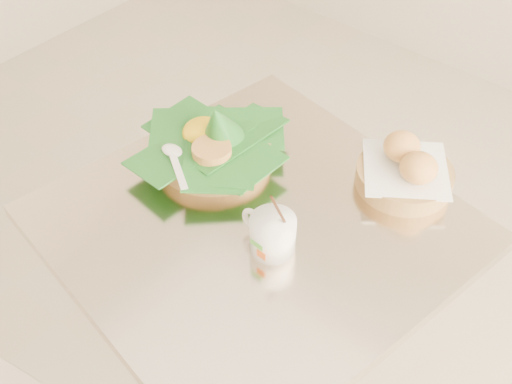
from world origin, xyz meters
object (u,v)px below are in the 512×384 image
Objects in this scene: cafe_table at (255,291)px; bread_basket at (406,171)px; rice_basket at (213,143)px; coffee_mug at (272,233)px.

cafe_table is 0.41m from bread_basket.
coffee_mug is (0.25, -0.12, -0.00)m from rice_basket.
rice_basket is (-0.19, 0.09, 0.26)m from cafe_table.
rice_basket is at bearing -151.79° from bread_basket.
cafe_table is 5.55× the size of coffee_mug.
coffee_mug is (-0.10, -0.30, 0.00)m from bread_basket.
rice_basket reaches higher than coffee_mug.
rice_basket is 0.40m from bread_basket.
rice_basket is at bearing 155.43° from cafe_table.
cafe_table is at bearing 154.51° from coffee_mug.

